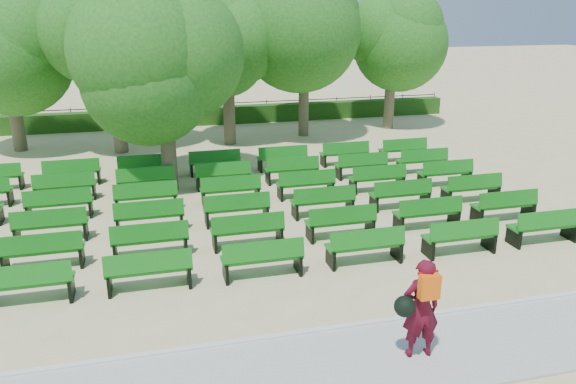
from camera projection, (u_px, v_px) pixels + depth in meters
name	position (u px, v px, depth m)	size (l,w,h in m)	color
ground	(271.00, 217.00, 16.66)	(120.00, 120.00, 0.00)	#CABB86
paving	(364.00, 363.00, 9.85)	(30.00, 2.20, 0.06)	#B3B3AE
curb	(342.00, 328.00, 10.90)	(30.00, 0.12, 0.10)	silver
hedge	(212.00, 116.00, 29.36)	(26.00, 0.70, 0.90)	#1F4B13
fence	(212.00, 123.00, 29.87)	(26.00, 0.10, 1.02)	black
tree_line	(224.00, 141.00, 25.84)	(21.80, 6.80, 7.04)	#276D1D
bench_array	(234.00, 210.00, 16.98)	(1.92, 0.69, 1.19)	#137217
tree_among	(163.00, 67.00, 17.77)	(4.70, 4.70, 6.26)	brown
person	(420.00, 307.00, 9.73)	(0.89, 0.54, 1.87)	#4D0B1A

